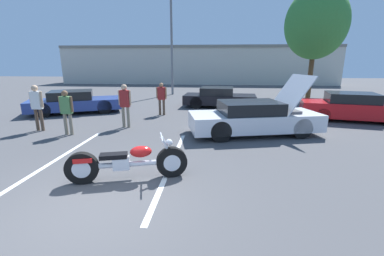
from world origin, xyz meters
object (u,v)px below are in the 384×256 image
object	(u,v)px
parked_car_left_row	(75,102)
parked_car_right_row	(354,107)
parked_car_mid_row	(219,98)
spectator_midground	(162,96)
spectator_near_motorcycle	(66,109)
spectator_far_lot	(125,102)
light_pole	(172,35)
show_car_hood_open	(255,118)
motorcycle	(128,162)
tree_background	(316,24)
spectator_by_show_car	(37,104)

from	to	relation	value
parked_car_left_row	parked_car_right_row	world-z (taller)	parked_car_right_row
parked_car_mid_row	spectator_midground	world-z (taller)	spectator_midground
parked_car_right_row	spectator_near_motorcycle	bearing A→B (deg)	-151.46
parked_car_left_row	spectator_far_lot	distance (m)	4.66
light_pole	show_car_hood_open	distance (m)	13.05
motorcycle	parked_car_left_row	xyz separation A→B (m)	(-5.36, 7.47, 0.14)
parked_car_left_row	spectator_near_motorcycle	bearing A→B (deg)	-88.03
parked_car_mid_row	parked_car_right_row	xyz separation A→B (m)	(6.04, -3.06, 0.04)
parked_car_left_row	spectator_near_motorcycle	distance (m)	4.51
parked_car_mid_row	spectator_far_lot	world-z (taller)	spectator_far_lot
show_car_hood_open	parked_car_left_row	xyz separation A→B (m)	(-8.75, 3.36, -0.05)
motorcycle	show_car_hood_open	bearing A→B (deg)	34.91
parked_car_left_row	tree_background	bearing A→B (deg)	-0.84
parked_car_right_row	spectator_by_show_car	xyz separation A→B (m)	(-13.04, -2.97, 0.46)
spectator_by_show_car	parked_car_left_row	bearing A→B (deg)	98.44
spectator_by_show_car	spectator_midground	size ratio (longest dim) A/B	1.10
tree_background	spectator_midground	world-z (taller)	tree_background
show_car_hood_open	parked_car_left_row	bearing A→B (deg)	145.90
light_pole	tree_background	world-z (taller)	light_pole
motorcycle	spectator_by_show_car	world-z (taller)	spectator_by_show_car
show_car_hood_open	spectator_by_show_car	world-z (taller)	show_car_hood_open
tree_background	parked_car_mid_row	size ratio (longest dim) A/B	1.72
show_car_hood_open	spectator_far_lot	world-z (taller)	show_car_hood_open
light_pole	tree_background	xyz separation A→B (m)	(9.87, -2.19, 0.38)
tree_background	show_car_hood_open	world-z (taller)	tree_background
parked_car_right_row	parked_car_left_row	bearing A→B (deg)	-170.48
light_pole	spectator_near_motorcycle	xyz separation A→B (m)	(-1.95, -12.12, -3.66)
light_pole	spectator_by_show_car	xyz separation A→B (m)	(-3.38, -11.68, -3.57)
motorcycle	parked_car_left_row	bearing A→B (deg)	110.15
show_car_hood_open	spectator_near_motorcycle	world-z (taller)	show_car_hood_open
parked_car_mid_row	spectator_near_motorcycle	bearing A→B (deg)	-126.49
spectator_midground	spectator_far_lot	size ratio (longest dim) A/B	0.92
parked_car_right_row	light_pole	bearing A→B (deg)	150.14
show_car_hood_open	tree_background	bearing A→B (deg)	48.35
spectator_near_motorcycle	motorcycle	bearing A→B (deg)	-45.32
spectator_midground	parked_car_right_row	bearing A→B (deg)	-2.67
parked_car_right_row	spectator_near_motorcycle	size ratio (longest dim) A/B	2.91
tree_background	spectator_midground	distance (m)	11.70
parked_car_left_row	spectator_far_lot	size ratio (longest dim) A/B	2.80
motorcycle	parked_car_mid_row	bearing A→B (deg)	62.13
parked_car_left_row	spectator_midground	size ratio (longest dim) A/B	3.04
show_car_hood_open	spectator_far_lot	size ratio (longest dim) A/B	2.83
motorcycle	parked_car_mid_row	size ratio (longest dim) A/B	0.62
tree_background	parked_car_mid_row	distance (m)	8.41
motorcycle	parked_car_left_row	size ratio (longest dim) A/B	0.54
spectator_near_motorcycle	parked_car_mid_row	bearing A→B (deg)	49.33
spectator_near_motorcycle	spectator_far_lot	size ratio (longest dim) A/B	0.93
show_car_hood_open	spectator_by_show_car	distance (m)	8.23
parked_car_mid_row	spectator_far_lot	size ratio (longest dim) A/B	2.44
spectator_far_lot	spectator_near_motorcycle	bearing A→B (deg)	-144.47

